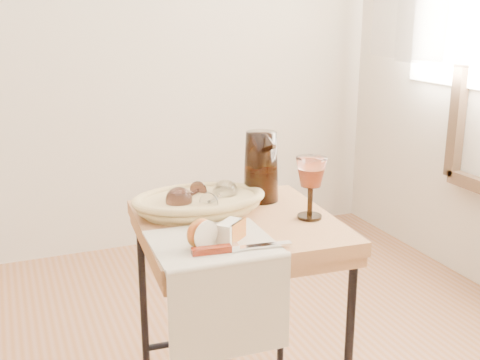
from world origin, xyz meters
name	(u,v)px	position (x,y,z in m)	size (l,w,h in m)	color
side_table	(237,328)	(0.38, 0.21, 0.34)	(0.54, 0.54, 0.68)	brown
tea_towel	(212,243)	(0.25, 0.07, 0.68)	(0.30, 0.27, 0.01)	beige
bread_basket	(199,204)	(0.30, 0.31, 0.71)	(0.34, 0.24, 0.05)	tan
goblet_lying_a	(188,196)	(0.27, 0.32, 0.73)	(0.12, 0.08, 0.08)	brown
goblet_lying_b	(218,196)	(0.35, 0.29, 0.73)	(0.12, 0.07, 0.07)	white
pitcher	(261,166)	(0.51, 0.35, 0.79)	(0.15, 0.23, 0.25)	black
wine_goblet	(311,188)	(0.57, 0.15, 0.77)	(0.09, 0.09, 0.18)	white
apple_half	(200,233)	(0.22, 0.05, 0.72)	(0.08, 0.04, 0.07)	#AF1706
apple_wedge	(230,231)	(0.30, 0.06, 0.71)	(0.07, 0.04, 0.05)	#F1E6C7
table_knife	(238,247)	(0.29, 0.00, 0.70)	(0.24, 0.03, 0.02)	silver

